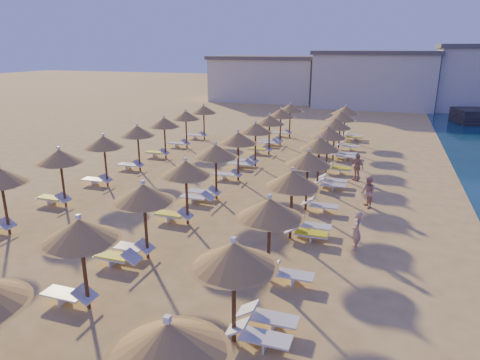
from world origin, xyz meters
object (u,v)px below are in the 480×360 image
at_px(beachgoer_b, 368,192).
at_px(beachgoer_c, 357,167).
at_px(beachgoer_a, 356,231).
at_px(parasol_row_east, 308,159).
at_px(parasol_row_west, 216,152).

bearing_deg(beachgoer_b, beachgoer_c, 166.46).
height_order(beachgoer_b, beachgoer_a, beachgoer_b).
relative_size(beachgoer_b, beachgoer_a, 1.02).
bearing_deg(parasol_row_east, beachgoer_c, 71.61).
xyz_separation_m(parasol_row_west, beachgoer_c, (6.71, 5.89, -1.73)).
bearing_deg(parasol_row_west, parasol_row_east, 0.00).
bearing_deg(beachgoer_c, parasol_row_east, -69.42).
xyz_separation_m(parasol_row_west, beachgoer_b, (7.60, 1.30, -1.77)).
distance_m(parasol_row_east, beachgoer_c, 6.44).
distance_m(parasol_row_east, beachgoer_b, 3.59).
bearing_deg(beachgoer_c, beachgoer_b, -40.10).
distance_m(beachgoer_b, beachgoer_c, 4.68).
distance_m(parasol_row_west, beachgoer_a, 8.45).
xyz_separation_m(parasol_row_west, beachgoer_a, (7.42, -3.63, -1.78)).
bearing_deg(beachgoer_a, beachgoer_c, -177.17).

